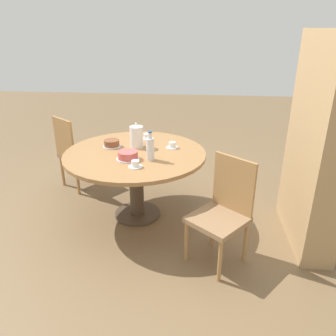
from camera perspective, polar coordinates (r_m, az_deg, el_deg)
name	(u,v)px	position (r m, az deg, el deg)	size (l,w,h in m)	color
ground_plane	(138,215)	(3.64, -5.31, -8.08)	(14.00, 14.00, 0.00)	brown
dining_table	(135,164)	(3.36, -5.69, 0.78)	(1.43, 1.43, 0.73)	#473828
chair_a	(223,210)	(2.80, 9.53, -7.29)	(0.59, 0.59, 0.92)	#A87A47
chair_b	(75,152)	(4.20, -15.83, 2.74)	(0.59, 0.59, 0.92)	#A87A47
bookshelf	(315,147)	(3.14, 24.23, 3.41)	(1.00, 0.28, 1.88)	tan
coffee_pot	(137,136)	(3.42, -5.50, 5.56)	(0.14, 0.14, 0.26)	white
water_bottle	(150,148)	(3.07, -3.10, 3.43)	(0.08, 0.08, 0.28)	silver
cake_main	(128,156)	(3.12, -7.01, 2.17)	(0.22, 0.22, 0.08)	silver
cake_second	(112,144)	(3.49, -9.77, 4.22)	(0.19, 0.19, 0.07)	silver
cup_a	(147,137)	(3.70, -3.68, 5.45)	(0.13, 0.13, 0.06)	silver
cup_b	(172,146)	(3.41, 0.75, 3.93)	(0.13, 0.13, 0.06)	silver
cup_c	(135,164)	(2.95, -5.69, 0.62)	(0.13, 0.13, 0.06)	silver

